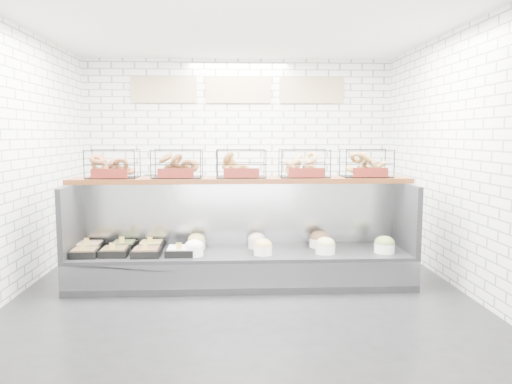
{
  "coord_description": "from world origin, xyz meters",
  "views": [
    {
      "loc": [
        -0.11,
        -5.51,
        1.77
      ],
      "look_at": [
        0.18,
        0.45,
        1.09
      ],
      "focal_mm": 35.0,
      "sensor_mm": 36.0,
      "label": 1
    }
  ],
  "objects": [
    {
      "name": "display_case",
      "position": [
        -0.02,
        0.34,
        0.33
      ],
      "size": [
        4.0,
        0.9,
        1.2
      ],
      "color": "black",
      "rests_on": "ground"
    },
    {
      "name": "room_shell",
      "position": [
        0.0,
        0.6,
        2.06
      ],
      "size": [
        5.02,
        5.51,
        3.01
      ],
      "color": "white",
      "rests_on": "ground"
    },
    {
      "name": "bagel_shelf",
      "position": [
        0.0,
        0.52,
        1.38
      ],
      "size": [
        4.1,
        0.5,
        0.4
      ],
      "color": "#4C2310",
      "rests_on": "display_case"
    },
    {
      "name": "ground",
      "position": [
        0.0,
        0.0,
        0.0
      ],
      "size": [
        5.5,
        5.5,
        0.0
      ],
      "primitive_type": "plane",
      "color": "black",
      "rests_on": "ground"
    },
    {
      "name": "prep_counter",
      "position": [
        -0.01,
        2.43,
        0.47
      ],
      "size": [
        4.0,
        0.6,
        1.2
      ],
      "color": "#93969B",
      "rests_on": "ground"
    }
  ]
}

